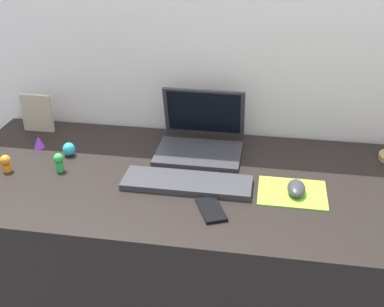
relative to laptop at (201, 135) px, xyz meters
name	(u,v)px	position (x,y,z in m)	size (l,w,h in m)	color
back_wall	(209,110)	(0.01, 0.18, 0.02)	(2.83, 0.05, 1.63)	silver
desk	(193,266)	(0.01, -0.22, -0.42)	(1.63, 0.72, 0.74)	black
laptop	(201,135)	(0.00, 0.00, 0.00)	(0.30, 0.27, 0.21)	#333338
keyboard	(187,183)	(0.00, -0.27, -0.04)	(0.41, 0.13, 0.02)	#333338
mousepad	(292,193)	(0.33, -0.26, -0.05)	(0.21, 0.17, 0.00)	#8CDB33
mouse	(296,188)	(0.34, -0.26, -0.03)	(0.06, 0.10, 0.03)	#333338
cell_phone	(211,209)	(0.09, -0.40, -0.05)	(0.06, 0.13, 0.01)	black
picture_frame	(37,113)	(-0.65, 0.04, 0.02)	(0.12, 0.02, 0.15)	#B2A58C
toy_figurine_cyan	(69,149)	(-0.45, -0.14, -0.03)	(0.04, 0.04, 0.05)	#28B7CC
toy_figurine_green	(59,161)	(-0.44, -0.25, -0.02)	(0.03, 0.03, 0.06)	green
toy_figurine_orange	(6,163)	(-0.62, -0.28, -0.02)	(0.04, 0.04, 0.06)	orange
toy_figurine_purple	(39,142)	(-0.59, -0.09, -0.03)	(0.04, 0.04, 0.04)	purple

